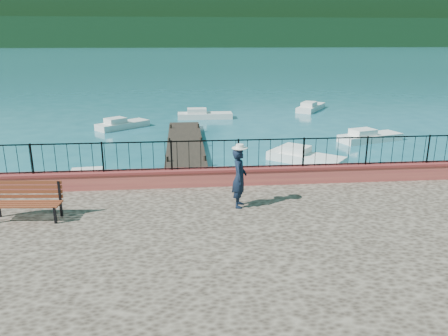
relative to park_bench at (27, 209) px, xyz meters
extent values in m
plane|color=#19596B|center=(6.37, -1.30, -1.51)|extent=(2000.00, 2000.00, 0.00)
cube|color=#C85948|center=(6.37, 2.40, -0.02)|extent=(28.00, 0.46, 0.58)
cube|color=black|center=(6.37, 2.40, 0.75)|extent=(27.00, 0.05, 0.95)
cube|color=#2D231C|center=(4.37, 10.70, -1.36)|extent=(2.00, 16.00, 0.30)
cube|color=black|center=(6.37, 298.70, 7.49)|extent=(900.00, 60.00, 18.00)
cube|color=black|center=(6.37, 358.70, 20.49)|extent=(900.00, 120.00, 44.00)
ellipsoid|color=#142D23|center=(226.37, 558.70, -1.51)|extent=(448.00, 384.00, 180.00)
cube|color=black|center=(0.00, -0.04, -0.08)|extent=(1.90, 0.72, 0.46)
cube|color=maroon|center=(0.02, 0.24, 0.44)|extent=(1.86, 0.23, 0.57)
imported|color=black|center=(5.84, 0.42, 0.57)|extent=(0.54, 0.71, 1.75)
cylinder|color=white|center=(5.84, 0.42, 1.50)|extent=(0.44, 0.44, 0.12)
cube|color=silver|center=(0.83, 6.05, -1.11)|extent=(3.66, 1.65, 0.80)
cube|color=white|center=(10.29, 8.92, -1.11)|extent=(3.73, 3.40, 0.80)
cube|color=white|center=(15.42, 13.13, -1.11)|extent=(4.11, 2.44, 0.80)
cube|color=silver|center=(0.18, 18.51, -1.11)|extent=(3.60, 3.27, 0.80)
cube|color=silver|center=(5.99, 21.76, -1.11)|extent=(4.15, 1.35, 0.80)
cube|color=silver|center=(15.23, 24.89, -1.11)|extent=(3.47, 4.37, 0.80)
camera|label=1|loc=(4.26, -11.44, 4.44)|focal=35.00mm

